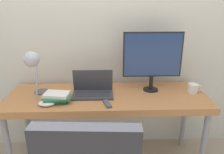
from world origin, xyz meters
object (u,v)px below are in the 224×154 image
Objects in this scene: laptop at (93,90)px; monitor at (153,57)px; book_stack at (56,97)px; mug at (193,88)px; game_controller at (47,103)px; desk_lamp at (33,64)px.

monitor is at bearing 9.26° from laptop.
book_stack is (-0.30, -0.13, -0.01)m from laptop.
mug is at bearing -11.46° from monitor.
game_controller is (-0.06, -0.08, -0.02)m from book_stack.
game_controller is at bearing -150.92° from laptop.
mug is (1.39, 0.09, -0.27)m from desk_lamp.
game_controller is (0.11, -0.13, -0.30)m from desk_lamp.
laptop is 0.55m from desk_lamp.
monitor reaches higher than laptop.
laptop reaches higher than game_controller.
game_controller is (-1.28, -0.21, -0.02)m from mug.
desk_lamp reaches higher than book_stack.
book_stack is at bearing -165.73° from monitor.
laptop is at bearing 9.08° from desk_lamp.
laptop is 0.92m from mug.
monitor is at bearing 17.79° from game_controller.
laptop is at bearing -170.74° from monitor.
monitor is at bearing 14.27° from book_stack.
desk_lamp is at bearing 163.96° from book_stack.
laptop is 0.42m from game_controller.
desk_lamp is at bearing 131.68° from game_controller.
book_stack reaches higher than game_controller.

